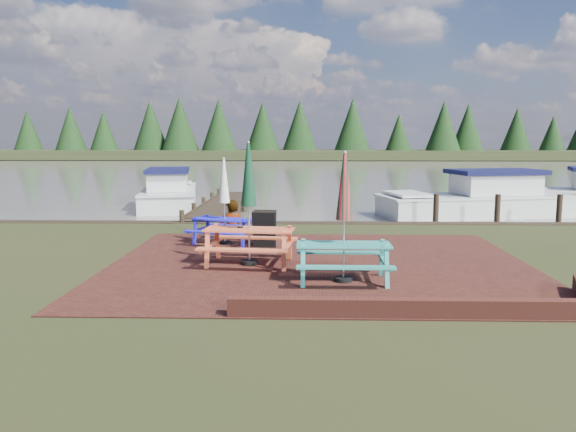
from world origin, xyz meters
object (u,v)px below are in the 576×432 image
(picnic_table_blue, at_px, (225,215))
(boat_near, at_px, (478,201))
(picnic_table_red, at_px, (249,223))
(chalkboard, at_px, (264,229))
(picnic_table_teal, at_px, (344,238))
(person, at_px, (232,200))
(boat_jetty, at_px, (169,194))
(jetty, at_px, (225,204))

(picnic_table_blue, relative_size, boat_near, 0.30)
(picnic_table_blue, bearing_deg, picnic_table_red, -49.19)
(picnic_table_blue, xyz_separation_m, chalkboard, (1.05, -0.41, -0.30))
(picnic_table_teal, height_order, person, picnic_table_teal)
(chalkboard, distance_m, boat_jetty, 10.89)
(picnic_table_teal, height_order, boat_jetty, picnic_table_teal)
(picnic_table_red, relative_size, picnic_table_blue, 1.19)
(boat_near, bearing_deg, chalkboard, 121.85)
(picnic_table_blue, height_order, jetty, picnic_table_blue)
(picnic_table_blue, bearing_deg, jetty, 118.75)
(picnic_table_teal, xyz_separation_m, chalkboard, (-1.74, 3.33, -0.38))
(picnic_table_teal, relative_size, picnic_table_blue, 1.11)
(picnic_table_teal, height_order, picnic_table_red, picnic_table_red)
(person, bearing_deg, picnic_table_blue, 88.68)
(picnic_table_teal, relative_size, boat_jetty, 0.37)
(jetty, relative_size, boat_jetty, 1.38)
(chalkboard, xyz_separation_m, person, (-1.07, 2.08, 0.48))
(picnic_table_red, xyz_separation_m, chalkboard, (0.19, 1.93, -0.44))
(jetty, relative_size, person, 4.73)
(boat_near, distance_m, person, 10.04)
(chalkboard, relative_size, person, 0.48)
(jetty, bearing_deg, person, -80.12)
(picnic_table_teal, xyz_separation_m, jetty, (-3.91, 11.76, -0.75))
(jetty, distance_m, person, 6.50)
(boat_jetty, distance_m, boat_near, 12.49)
(boat_jetty, bearing_deg, picnic_table_teal, -74.26)
(chalkboard, bearing_deg, picnic_table_red, -89.52)
(picnic_table_teal, bearing_deg, picnic_table_red, 144.27)
(jetty, xyz_separation_m, boat_jetty, (-2.55, 1.38, 0.24))
(picnic_table_teal, xyz_separation_m, person, (-2.81, 5.41, 0.10))
(jetty, distance_m, boat_near, 9.75)
(picnic_table_blue, xyz_separation_m, boat_jetty, (-3.69, 9.40, -0.42))
(boat_jetty, bearing_deg, jetty, -38.83)
(chalkboard, bearing_deg, picnic_table_blue, 164.52)
(picnic_table_red, distance_m, person, 4.11)
(picnic_table_red, xyz_separation_m, boat_near, (7.68, 9.21, -0.55))
(boat_near, bearing_deg, boat_jetty, 65.98)
(jetty, distance_m, boat_jetty, 2.91)
(person, bearing_deg, boat_jetty, -66.88)
(picnic_table_teal, distance_m, person, 6.10)
(chalkboard, distance_m, boat_near, 10.45)
(picnic_table_blue, bearing_deg, person, 111.61)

